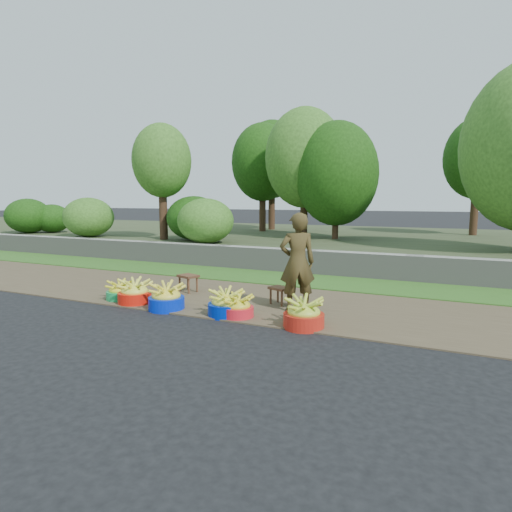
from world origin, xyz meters
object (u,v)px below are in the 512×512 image
at_px(basin_e, 238,307).
at_px(basin_f, 304,314).
at_px(basin_c, 166,298).
at_px(stool_right, 280,291).
at_px(vendor_woman, 297,262).
at_px(basin_d, 226,304).
at_px(basin_a, 120,292).
at_px(stool_left, 188,278).
at_px(basin_b, 135,293).

height_order(basin_e, basin_f, basin_f).
relative_size(basin_c, stool_right, 1.42).
bearing_deg(vendor_woman, stool_right, -65.32).
bearing_deg(basin_d, basin_c, -176.44).
relative_size(basin_f, stool_right, 1.41).
distance_m(basin_c, basin_e, 1.20).
xyz_separation_m(basin_a, stool_right, (2.55, 0.80, 0.09)).
relative_size(basin_f, stool_left, 1.29).
height_order(basin_a, vendor_woman, vendor_woman).
bearing_deg(basin_c, basin_e, 2.40).
relative_size(basin_d, stool_left, 1.26).
xyz_separation_m(basin_a, vendor_woman, (2.92, 0.54, 0.60)).
height_order(basin_c, stool_right, basin_c).
distance_m(basin_c, stool_left, 1.20).
relative_size(basin_e, stool_right, 1.18).
height_order(basin_b, vendor_woman, vendor_woman).
distance_m(basin_d, stool_right, 1.02).
distance_m(basin_b, stool_left, 1.11).
xyz_separation_m(stool_left, vendor_woman, (2.22, -0.43, 0.49)).
height_order(basin_c, basin_d, basin_c).
relative_size(basin_d, basin_f, 0.98).
bearing_deg(basin_e, basin_a, 177.01).
bearing_deg(basin_b, basin_f, -1.89).
distance_m(basin_c, basin_f, 2.20).
height_order(stool_left, vendor_woman, vendor_woman).
distance_m(basin_d, vendor_woman, 1.21).
distance_m(basin_a, basin_b, 0.40).
bearing_deg(stool_left, stool_right, -5.50).
bearing_deg(basin_c, basin_f, -0.30).
xyz_separation_m(basin_a, basin_d, (2.08, -0.11, 0.03)).
distance_m(basin_a, basin_f, 3.28).
bearing_deg(basin_a, basin_c, -8.96).
xyz_separation_m(basin_d, stool_left, (-1.37, 1.08, 0.09)).
bearing_deg(basin_c, basin_d, 3.56).
distance_m(basin_f, stool_left, 2.82).
distance_m(basin_f, stool_right, 1.22).
bearing_deg(basin_e, stool_left, 145.10).
relative_size(basin_b, vendor_woman, 0.36).
height_order(basin_c, vendor_woman, vendor_woman).
bearing_deg(vendor_woman, basin_b, -17.17).
bearing_deg(basin_b, stool_right, 22.18).
relative_size(basin_d, basin_e, 1.16).
xyz_separation_m(basin_d, basin_e, (0.20, -0.01, -0.02)).
bearing_deg(basin_d, basin_f, -3.53).
height_order(basin_b, basin_e, basin_b).
relative_size(basin_b, stool_right, 1.39).
bearing_deg(vendor_woman, stool_left, -42.08).
bearing_deg(stool_left, basin_f, -24.20).
distance_m(basin_c, vendor_woman, 2.06).
height_order(basin_e, stool_left, basin_e).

